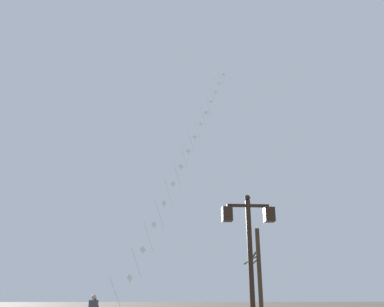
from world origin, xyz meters
The scene contains 3 objects.
twin_lantern_lamp_post centered at (3.09, 7.92, 3.06)m, with size 1.48×0.28×4.39m.
kite_train centered at (2.26, 24.88, 11.94)m, with size 8.39×14.46×23.13m.
bare_tree centered at (5.20, 16.23, 2.43)m, with size 0.93×1.29×4.76m.
Camera 1 is at (0.84, -2.86, 1.71)m, focal length 36.61 mm.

